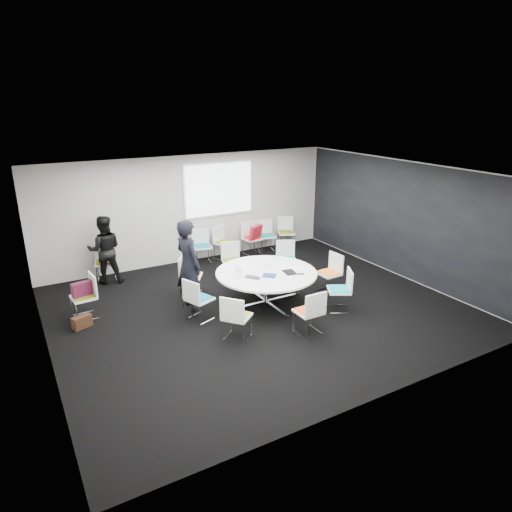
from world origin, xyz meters
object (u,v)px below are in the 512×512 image
chair_back_e (286,238)px  laptop (254,276)px  chair_ring_b (286,266)px  chair_ring_c (232,268)px  chair_back_d (266,242)px  chair_spare_left (85,305)px  chair_ring_g (309,320)px  cup (267,265)px  chair_ring_h (339,298)px  brown_bag (82,322)px  chair_back_a (202,253)px  chair_back_b (224,249)px  conference_table (266,281)px  chair_back_c (252,244)px  chair_person_back (106,269)px  chair_ring_e (199,307)px  chair_ring_f (237,325)px  chair_ring_d (191,283)px  chair_ring_a (329,280)px  person_back (105,250)px  maroon_bag (82,289)px

chair_back_e → laptop: (-2.87, -3.20, 0.47)m
chair_ring_b → chair_ring_c: same height
chair_ring_c → chair_back_d: (1.80, 1.43, 0.00)m
chair_ring_c → chair_spare_left: same height
chair_ring_g → laptop: bearing=105.6°
laptop → cup: (0.54, 0.39, 0.03)m
chair_ring_h → cup: (-0.99, 1.25, 0.50)m
chair_ring_g → chair_ring_h: bearing=23.8°
chair_ring_c → brown_bag: 3.72m
chair_back_a → cup: (0.32, -2.80, 0.50)m
chair_back_b → chair_back_e: bearing=157.4°
conference_table → chair_ring_h: (1.16, -0.99, -0.25)m
laptop → chair_back_d: bearing=-69.0°
chair_ring_c → chair_back_a: bearing=-68.5°
chair_spare_left → chair_back_c: bearing=-74.7°
chair_person_back → chair_ring_g: bearing=134.0°
chair_ring_e → chair_ring_f: size_ratio=1.00×
chair_back_d → cup: 3.30m
conference_table → cup: 0.40m
chair_back_d → laptop: (-2.19, -3.20, 0.47)m
chair_ring_c → chair_ring_b: bearing=170.4°
chair_ring_b → chair_person_back: 4.35m
chair_ring_d → laptop: size_ratio=2.70×
chair_back_b → chair_ring_f: bearing=44.6°
chair_ring_a → chair_back_d: same height
chair_ring_f → brown_bag: size_ratio=2.44×
chair_ring_e → chair_back_d: same height
chair_ring_d → chair_ring_g: (1.24, -2.73, 0.00)m
chair_back_d → chair_ring_b: bearing=87.4°
chair_back_c → chair_back_e: size_ratio=1.00×
chair_back_d → person_back: 4.52m
chair_ring_f → chair_back_b: size_ratio=1.00×
cup → chair_ring_d: bearing=145.2°
chair_back_a → person_back: 2.57m
chair_back_b → cup: 2.87m
chair_ring_b → chair_ring_c: bearing=1.4°
chair_ring_d → chair_back_b: bearing=169.0°
chair_back_a → chair_back_e: (2.65, 0.01, 0.00)m
chair_ring_e → chair_person_back: bearing=179.2°
chair_ring_d → chair_spare_left: bearing=-58.2°
chair_ring_h → chair_back_c: size_ratio=1.00×
chair_ring_d → chair_back_e: size_ratio=1.00×
conference_table → chair_person_back: chair_person_back is taller
chair_back_e → chair_spare_left: 6.24m
conference_table → chair_spare_left: 3.67m
maroon_bag → brown_bag: bearing=-108.2°
chair_ring_a → chair_back_c: (-0.21, 3.18, 0.00)m
chair_ring_d → chair_spare_left: same height
chair_ring_f → chair_back_c: 4.82m
cup → maroon_bag: size_ratio=0.22×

